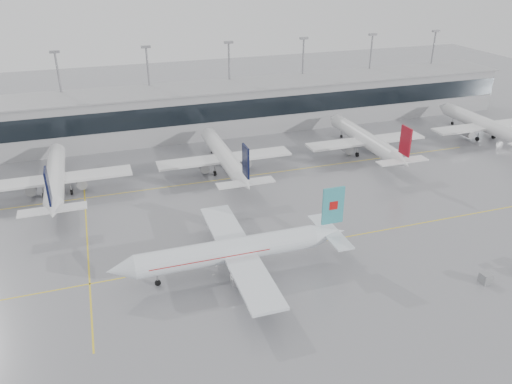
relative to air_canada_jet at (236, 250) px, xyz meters
name	(u,v)px	position (x,y,z in m)	size (l,w,h in m)	color
ground	(279,249)	(8.37, 3.65, -3.76)	(320.00, 320.00, 0.00)	gray
taxi_line_main	(279,249)	(8.37, 3.65, -3.76)	(120.00, 0.25, 0.01)	yellow
taxi_line_north	(230,178)	(8.37, 33.65, -3.76)	(120.00, 0.25, 0.01)	yellow
taxi_line_cross	(87,235)	(-21.63, 18.65, -3.76)	(0.25, 60.00, 0.01)	yellow
terminal	(196,111)	(8.37, 65.65, 2.24)	(180.00, 15.00, 12.00)	#949598
terminal_glass	(203,114)	(8.37, 58.10, 3.74)	(180.00, 0.20, 5.00)	black
terminal_roof	(195,88)	(8.37, 65.65, 8.44)	(182.00, 16.00, 0.40)	gray
light_masts	(190,79)	(8.37, 71.65, 9.58)	(156.40, 1.00, 22.60)	gray
air_canada_jet	(236,250)	(0.00, 0.00, 0.00)	(37.23, 29.94, 11.82)	silver
parked_jet_b	(55,177)	(-26.63, 37.34, -0.05)	(29.64, 36.96, 11.72)	silver
parked_jet_c	(225,157)	(8.37, 37.34, -0.05)	(29.64, 36.96, 11.72)	silver
parked_jet_d	(366,139)	(43.37, 37.34, -0.05)	(29.64, 36.96, 11.72)	silver
parked_jet_e	(485,125)	(78.37, 37.34, -0.05)	(29.64, 36.96, 11.72)	silver
gse_unit	(486,278)	(34.11, -14.63, -2.98)	(1.56, 1.45, 1.56)	gray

